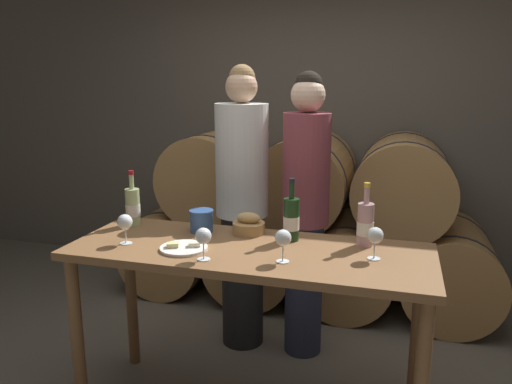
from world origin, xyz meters
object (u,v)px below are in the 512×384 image
object	(u,v)px
wine_bottle_white	(133,207)
bread_basket	(249,225)
wine_bottle_rose	(365,224)
blue_crock	(201,220)
person_right	(305,212)
wine_glass_left	(203,237)
wine_bottle_red	(291,219)
tasting_table	(249,273)
cheese_plate	(184,248)
person_left	(242,207)
wine_glass_right	(375,236)
wine_glass_center	(283,239)
wine_glass_far_left	(125,223)

from	to	relation	value
wine_bottle_white	bread_basket	distance (m)	0.67
wine_bottle_rose	blue_crock	world-z (taller)	wine_bottle_rose
person_right	wine_glass_left	distance (m)	0.96
wine_bottle_red	tasting_table	bearing A→B (deg)	-134.77
bread_basket	cheese_plate	distance (m)	0.40
person_left	wine_glass_right	bearing A→B (deg)	-38.88
tasting_table	cheese_plate	distance (m)	0.34
tasting_table	wine_glass_right	bearing A→B (deg)	1.15
person_right	cheese_plate	world-z (taller)	person_right
wine_bottle_white	wine_bottle_rose	distance (m)	1.27
wine_glass_right	wine_glass_center	bearing A→B (deg)	-158.95
person_right	wine_bottle_rose	world-z (taller)	person_right
person_right	wine_glass_right	distance (m)	0.82
bread_basket	cheese_plate	bearing A→B (deg)	-124.00
tasting_table	blue_crock	distance (m)	0.41
wine_glass_far_left	wine_bottle_red	bearing A→B (deg)	19.94
bread_basket	wine_glass_center	bearing A→B (deg)	-53.28
wine_bottle_white	tasting_table	bearing A→B (deg)	-14.78
tasting_table	person_right	distance (m)	0.73
wine_glass_right	wine_bottle_white	bearing A→B (deg)	172.21
tasting_table	wine_glass_center	bearing A→B (deg)	-34.38
bread_basket	wine_bottle_rose	bearing A→B (deg)	-3.22
tasting_table	person_left	size ratio (longest dim) A/B	0.98
wine_bottle_white	person_right	bearing A→B (deg)	29.60
person_right	wine_glass_left	bearing A→B (deg)	-108.20
cheese_plate	wine_glass_right	size ratio (longest dim) A/B	1.53
bread_basket	cheese_plate	size ratio (longest dim) A/B	0.74
wine_glass_right	person_right	bearing A→B (deg)	123.00
blue_crock	wine_glass_left	distance (m)	0.43
wine_glass_far_left	bread_basket	bearing A→B (deg)	31.65
person_right	wine_bottle_red	bearing A→B (deg)	-87.48
cheese_plate	wine_bottle_rose	bearing A→B (deg)	19.84
tasting_table	wine_bottle_red	bearing A→B (deg)	45.23
wine_bottle_red	wine_bottle_rose	bearing A→B (deg)	2.39
person_left	wine_bottle_rose	bearing A→B (deg)	-32.57
wine_glass_far_left	wine_bottle_white	bearing A→B (deg)	112.95
person_right	wine_glass_center	size ratio (longest dim) A/B	11.67
wine_bottle_red	wine_glass_left	size ratio (longest dim) A/B	2.13
person_right	wine_bottle_white	xyz separation A→B (m)	(-0.88, -0.50, 0.09)
wine_bottle_red	bread_basket	world-z (taller)	wine_bottle_red
bread_basket	cheese_plate	xyz separation A→B (m)	(-0.23, -0.33, -0.03)
blue_crock	wine_glass_right	size ratio (longest dim) A/B	0.86
person_left	person_right	world-z (taller)	person_left
bread_basket	wine_glass_left	distance (m)	0.45
wine_bottle_red	wine_glass_far_left	world-z (taller)	wine_bottle_red
blue_crock	cheese_plate	world-z (taller)	blue_crock
wine_glass_left	wine_bottle_white	bearing A→B (deg)	145.32
person_left	wine_glass_right	size ratio (longest dim) A/B	11.93
person_left	cheese_plate	world-z (taller)	person_left
blue_crock	wine_glass_left	size ratio (longest dim) A/B	0.86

